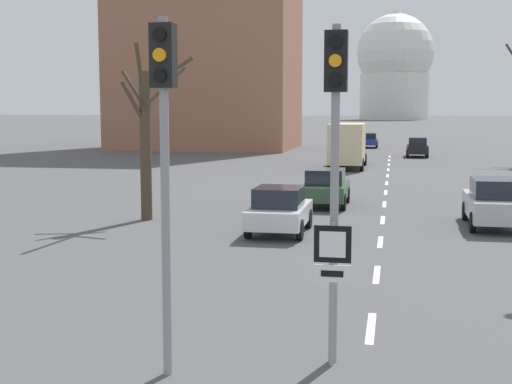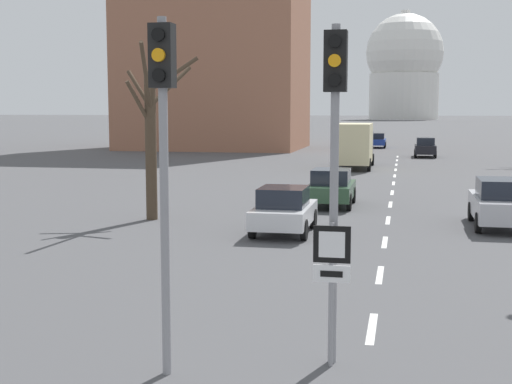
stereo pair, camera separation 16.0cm
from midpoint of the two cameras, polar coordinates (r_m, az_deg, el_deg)
The scene contains 24 objects.
lane_stripe_1 at distance 14.07m, azimuth 8.85°, elevation -10.68°, with size 0.16×2.00×0.01m, color silver.
lane_stripe_2 at distance 18.41m, azimuth 9.39°, elevation -6.52°, with size 0.16×2.00×0.01m, color silver.
lane_stripe_3 at distance 22.81m, azimuth 9.72°, elevation -3.95°, with size 0.16×2.00×0.01m, color silver.
lane_stripe_4 at distance 27.25m, azimuth 9.94°, elevation -2.22°, with size 0.16×2.00×0.01m, color silver.
lane_stripe_5 at distance 31.70m, azimuth 10.10°, elevation -0.97°, with size 0.16×2.00×0.01m, color silver.
lane_stripe_6 at distance 36.17m, azimuth 10.21°, elevation -0.03°, with size 0.16×2.00×0.01m, color silver.
lane_stripe_7 at distance 40.64m, azimuth 10.31°, elevation 0.70°, with size 0.16×2.00×0.01m, color silver.
lane_stripe_8 at distance 45.12m, azimuth 10.38°, elevation 1.29°, with size 0.16×2.00×0.01m, color silver.
lane_stripe_9 at distance 49.60m, azimuth 10.44°, elevation 1.77°, with size 0.16×2.00×0.01m, color silver.
lane_stripe_10 at distance 54.09m, azimuth 10.49°, elevation 2.18°, with size 0.16×2.00×0.01m, color silver.
lane_stripe_11 at distance 58.57m, azimuth 10.54°, elevation 2.52°, with size 0.16×2.00×0.01m, color silver.
lane_stripe_12 at distance 63.06m, azimuth 10.57°, elevation 2.81°, with size 0.16×2.00×0.01m, color silver.
traffic_signal_centre_tall at distance 11.49m, azimuth 5.96°, elevation 4.83°, with size 0.36×0.34×5.51m.
traffic_signal_near_left at distance 10.98m, azimuth -7.77°, elevation 4.89°, with size 0.36×0.34×5.56m.
route_sign_post at distance 11.59m, azimuth 5.73°, elevation -6.18°, with size 0.60×0.08×2.38m.
sedan_near_left at distance 30.70m, azimuth 5.45°, elevation 0.40°, with size 1.90×4.04×1.61m.
sedan_near_right at distance 62.99m, azimuth 12.71°, elevation 3.52°, with size 1.82×4.05×1.68m.
sedan_mid_centre at distance 23.91m, azimuth 1.70°, elevation -1.43°, with size 1.87×3.84×1.58m.
sedan_far_left at distance 76.87m, azimuth 8.99°, elevation 4.11°, with size 1.78×4.21×1.56m.
sedan_far_right at distance 26.47m, azimuth 18.21°, elevation -0.80°, with size 1.73×4.39×1.74m.
delivery_truck at distance 50.24m, azimuth 7.26°, elevation 3.83°, with size 2.44×7.20×3.14m.
bare_tree_left_near at distance 26.93m, azimuth -8.94°, elevation 4.58°, with size 2.88×3.57×6.51m.
capitol_dome at distance 265.53m, azimuth 11.03°, elevation 9.79°, with size 27.50×27.50×38.85m.
apartment_block_left at distance 75.63m, azimuth -3.97°, elevation 13.09°, with size 18.00×14.00×25.17m, color #9E664C.
Camera 1 is at (0.36, -5.74, 4.20)m, focal length 50.00 mm.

